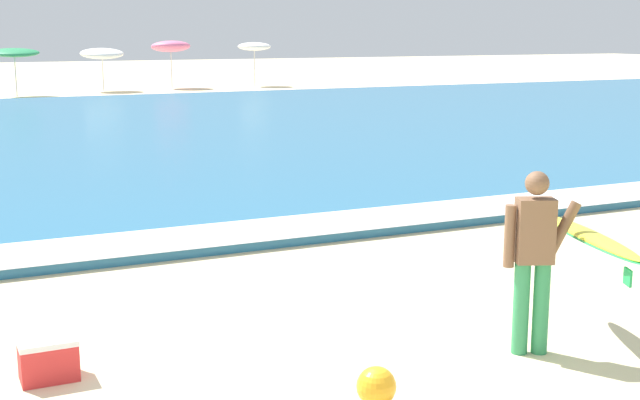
% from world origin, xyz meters
% --- Properties ---
extents(ground_plane, '(160.00, 160.00, 0.00)m').
position_xyz_m(ground_plane, '(0.00, 0.00, 0.00)').
color(ground_plane, beige).
extents(sea, '(120.00, 28.00, 0.14)m').
position_xyz_m(sea, '(0.00, 18.03, 0.07)').
color(sea, teal).
rests_on(sea, ground).
extents(surf_foam, '(120.00, 1.34, 0.01)m').
position_xyz_m(surf_foam, '(0.00, 4.63, 0.15)').
color(surf_foam, white).
rests_on(surf_foam, sea).
extents(surfer_with_board, '(1.33, 2.40, 1.73)m').
position_xyz_m(surfer_with_board, '(2.31, -0.69, 1.02)').
color(surfer_with_board, '#338E56').
rests_on(surfer_with_board, ground).
extents(beach_umbrella_4, '(2.22, 2.24, 2.25)m').
position_xyz_m(beach_umbrella_4, '(1.20, 34.88, 1.98)').
color(beach_umbrella_4, beige).
rests_on(beach_umbrella_4, ground).
extents(beach_umbrella_5, '(2.12, 2.15, 2.19)m').
position_xyz_m(beach_umbrella_5, '(5.48, 36.66, 1.85)').
color(beach_umbrella_5, beige).
rests_on(beach_umbrella_5, ground).
extents(beach_umbrella_6, '(2.04, 2.07, 2.52)m').
position_xyz_m(beach_umbrella_6, '(9.20, 37.54, 2.16)').
color(beach_umbrella_6, beige).
rests_on(beach_umbrella_6, ground).
extents(beach_umbrella_7, '(1.78, 1.79, 2.36)m').
position_xyz_m(beach_umbrella_7, '(13.72, 37.26, 2.12)').
color(beach_umbrella_7, beige).
rests_on(beach_umbrella_7, ground).
extents(beach_ball, '(0.33, 0.33, 0.33)m').
position_xyz_m(beach_ball, '(0.26, -1.00, 0.16)').
color(beach_ball, '#F4A31E').
rests_on(beach_ball, ground).
extents(cooler_box, '(0.49, 0.35, 0.37)m').
position_xyz_m(cooler_box, '(-2.06, 0.66, 0.19)').
color(cooler_box, red).
rests_on(cooler_box, ground).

